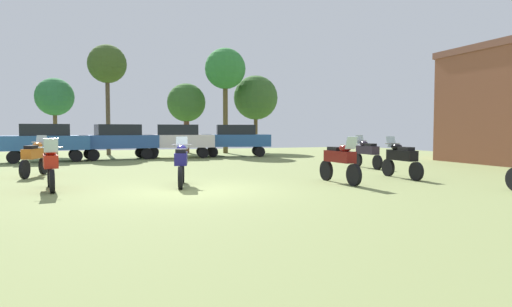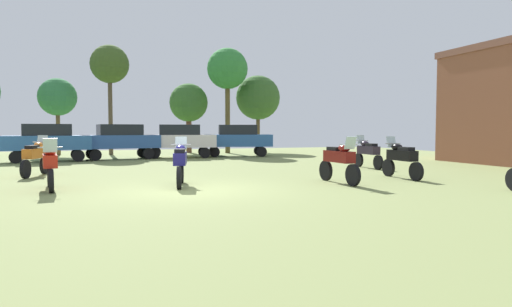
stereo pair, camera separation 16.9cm
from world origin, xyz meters
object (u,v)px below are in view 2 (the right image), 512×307
at_px(motorcycle_4, 368,152).
at_px(tree_3, 57,97).
at_px(motorcycle_2, 180,162).
at_px(motorcycle_10, 50,164).
at_px(car_1, 237,138).
at_px(tree_1, 258,98).
at_px(tree_4, 110,65).
at_px(motorcycle_11, 401,158).
at_px(tree_5, 189,103).
at_px(car_3, 48,140).
at_px(car_4, 120,139).
at_px(tree_7, 227,70).
at_px(motorcycle_7, 36,156).
at_px(car_5, 180,138).
at_px(motorcycle_8, 339,160).

height_order(motorcycle_4, tree_3, tree_3).
distance_m(motorcycle_2, motorcycle_10, 3.67).
relative_size(car_1, tree_1, 0.79).
xyz_separation_m(motorcycle_10, tree_4, (1.69, 17.71, 5.26)).
height_order(motorcycle_4, motorcycle_11, motorcycle_11).
height_order(tree_3, tree_5, tree_3).
xyz_separation_m(tree_4, tree_5, (5.45, 1.08, -2.36)).
height_order(car_3, car_4, same).
relative_size(motorcycle_11, car_1, 0.48).
relative_size(motorcycle_10, tree_4, 0.29).
distance_m(car_4, tree_5, 8.04).
bearing_deg(car_3, motorcycle_11, -141.30).
bearing_deg(tree_4, car_3, -119.60).
bearing_deg(motorcycle_4, tree_7, 102.61).
xyz_separation_m(tree_4, tree_7, (8.03, -0.28, -0.00)).
bearing_deg(car_4, motorcycle_2, 176.52).
distance_m(motorcycle_4, car_3, 16.50).
relative_size(car_4, tree_3, 0.89).
relative_size(tree_4, tree_5, 1.45).
relative_size(motorcycle_7, car_5, 0.50).
bearing_deg(motorcycle_2, motorcycle_7, 147.17).
height_order(motorcycle_2, car_1, car_1).
bearing_deg(motorcycle_4, motorcycle_10, -163.49).
xyz_separation_m(motorcycle_4, car_5, (-6.86, 9.88, 0.45)).
height_order(motorcycle_11, car_4, car_4).
bearing_deg(tree_4, car_4, -84.15).
height_order(car_1, car_4, same).
height_order(tree_1, tree_5, tree_1).
height_order(motorcycle_7, car_3, car_3).
relative_size(motorcycle_8, tree_4, 0.31).
distance_m(motorcycle_2, tree_5, 19.60).
xyz_separation_m(motorcycle_10, car_1, (9.32, 13.44, 0.44)).
bearing_deg(car_4, car_3, 93.70).
relative_size(tree_1, tree_3, 1.13).
distance_m(motorcycle_11, car_3, 18.06).
bearing_deg(motorcycle_7, motorcycle_11, -6.85).
bearing_deg(tree_5, motorcycle_7, -119.11).
height_order(motorcycle_10, tree_1, tree_1).
bearing_deg(motorcycle_7, tree_4, 93.37).
xyz_separation_m(motorcycle_11, tree_3, (-12.99, 19.12, 3.11)).
distance_m(motorcycle_7, tree_3, 14.63).
distance_m(motorcycle_2, tree_3, 19.76).
distance_m(motorcycle_2, car_1, 14.84).
bearing_deg(motorcycle_4, motorcycle_2, -156.16).
xyz_separation_m(motorcycle_8, car_1, (0.74, 14.63, 0.43)).
distance_m(motorcycle_4, motorcycle_7, 13.51).
bearing_deg(car_1, tree_1, -20.24).
relative_size(motorcycle_2, tree_5, 0.42).
xyz_separation_m(motorcycle_8, tree_5, (-1.45, 19.98, 2.88)).
bearing_deg(car_5, tree_4, 49.12).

